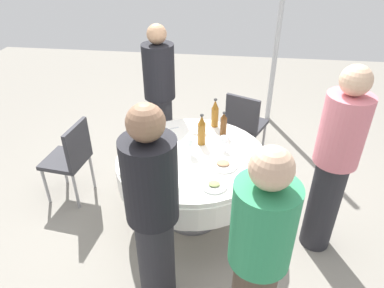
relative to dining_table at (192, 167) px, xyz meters
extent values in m
plane|color=gray|center=(0.00, 0.00, -0.59)|extent=(10.00, 10.00, 0.00)
cylinder|color=white|center=(0.00, 0.00, 0.13)|extent=(1.33, 1.33, 0.04)
cylinder|color=white|center=(0.00, 0.00, 0.00)|extent=(1.36, 1.36, 0.22)
cylinder|color=slate|center=(0.00, 0.00, -0.35)|extent=(0.14, 0.14, 0.48)
cylinder|color=slate|center=(0.00, 0.00, -0.58)|extent=(0.56, 0.56, 0.03)
cylinder|color=#593314|center=(0.26, 0.38, 0.24)|extent=(0.06, 0.06, 0.18)
cone|color=#593314|center=(0.26, 0.38, 0.35)|extent=(0.06, 0.06, 0.05)
cylinder|color=black|center=(0.26, 0.38, 0.38)|extent=(0.03, 0.03, 0.01)
cylinder|color=#2D6B38|center=(-0.10, -0.54, 0.25)|extent=(0.06, 0.06, 0.20)
cone|color=#2D6B38|center=(-0.10, -0.54, 0.39)|extent=(0.06, 0.06, 0.07)
cylinder|color=silver|center=(-0.10, -0.54, 0.43)|extent=(0.03, 0.03, 0.01)
cylinder|color=#8C5619|center=(0.16, 0.53, 0.25)|extent=(0.07, 0.07, 0.20)
cone|color=#8C5619|center=(0.16, 0.53, 0.39)|extent=(0.06, 0.06, 0.09)
cylinder|color=black|center=(0.16, 0.53, 0.44)|extent=(0.03, 0.03, 0.01)
cylinder|color=#194728|center=(-0.14, -0.35, 0.26)|extent=(0.07, 0.07, 0.22)
cone|color=#194728|center=(-0.14, -0.35, 0.41)|extent=(0.06, 0.06, 0.07)
cylinder|color=silver|center=(-0.14, -0.35, 0.45)|extent=(0.03, 0.03, 0.01)
cylinder|color=#8C5619|center=(0.07, 0.18, 0.26)|extent=(0.07, 0.07, 0.21)
cone|color=#8C5619|center=(0.07, 0.18, 0.40)|extent=(0.06, 0.06, 0.08)
cylinder|color=black|center=(0.07, 0.18, 0.45)|extent=(0.03, 0.03, 0.01)
cylinder|color=white|center=(-0.01, 0.00, 0.15)|extent=(0.06, 0.06, 0.00)
cylinder|color=white|center=(-0.01, 0.00, 0.19)|extent=(0.01, 0.01, 0.08)
cylinder|color=white|center=(-0.01, 0.00, 0.27)|extent=(0.07, 0.07, 0.08)
cylinder|color=white|center=(0.28, 0.10, 0.15)|extent=(0.06, 0.06, 0.00)
cylinder|color=white|center=(0.28, 0.10, 0.19)|extent=(0.01, 0.01, 0.07)
cylinder|color=white|center=(0.28, 0.10, 0.26)|extent=(0.06, 0.06, 0.07)
cylinder|color=white|center=(-0.37, 0.06, 0.16)|extent=(0.21, 0.21, 0.02)
ellipsoid|color=#8C9E59|center=(-0.37, 0.06, 0.17)|extent=(0.10, 0.08, 0.02)
cylinder|color=white|center=(0.23, -0.43, 0.16)|extent=(0.21, 0.21, 0.02)
ellipsoid|color=#8C9E59|center=(0.23, -0.43, 0.17)|extent=(0.09, 0.08, 0.02)
cylinder|color=white|center=(0.28, -0.14, 0.16)|extent=(0.25, 0.25, 0.02)
ellipsoid|color=tan|center=(0.28, -0.14, 0.17)|extent=(0.11, 0.10, 0.02)
cylinder|color=white|center=(-0.32, -0.25, 0.16)|extent=(0.26, 0.26, 0.02)
ellipsoid|color=#8C9E59|center=(-0.32, -0.25, 0.17)|extent=(0.12, 0.10, 0.02)
cube|color=silver|center=(-0.27, 0.41, 0.15)|extent=(0.16, 0.10, 0.00)
cube|color=silver|center=(0.41, 0.21, 0.15)|extent=(0.16, 0.11, 0.00)
cube|color=silver|center=(0.52, -0.04, 0.15)|extent=(0.13, 0.15, 0.00)
cube|color=white|center=(0.03, 0.40, 0.16)|extent=(0.14, 0.14, 0.02)
cylinder|color=#26262B|center=(1.16, -0.20, -0.14)|extent=(0.26, 0.26, 0.90)
cylinder|color=#D8727F|center=(1.16, -0.20, 0.59)|extent=(0.34, 0.34, 0.57)
sphere|color=#D8AD8C|center=(1.16, -0.20, 0.99)|extent=(0.22, 0.22, 0.22)
cylinder|color=#26262B|center=(-0.47, 0.90, -0.16)|extent=(0.26, 0.26, 0.86)
cylinder|color=black|center=(-0.47, 0.90, 0.56)|extent=(0.34, 0.34, 0.58)
sphere|color=tan|center=(-0.47, 0.90, 0.95)|extent=(0.20, 0.20, 0.20)
cylinder|color=#26262B|center=(-0.13, -0.96, -0.14)|extent=(0.26, 0.26, 0.90)
cylinder|color=black|center=(-0.13, -0.96, 0.59)|extent=(0.34, 0.34, 0.57)
sphere|color=#8C664C|center=(-0.13, -0.96, 0.99)|extent=(0.22, 0.22, 0.22)
cylinder|color=#2D8C59|center=(0.53, -1.24, 0.58)|extent=(0.34, 0.34, 0.51)
sphere|color=#D8AD8C|center=(0.53, -1.24, 0.95)|extent=(0.22, 0.22, 0.22)
cube|color=#2D2D33|center=(0.52, 1.14, -0.14)|extent=(0.53, 0.53, 0.04)
cube|color=#2D2D33|center=(0.44, 0.98, 0.07)|extent=(0.38, 0.20, 0.42)
cylinder|color=gray|center=(0.74, 1.23, -0.38)|extent=(0.03, 0.03, 0.43)
cylinder|color=gray|center=(0.43, 1.37, -0.38)|extent=(0.03, 0.03, 0.43)
cylinder|color=gray|center=(0.60, 0.92, -0.38)|extent=(0.03, 0.03, 0.43)
cylinder|color=gray|center=(0.29, 1.06, -0.38)|extent=(0.03, 0.03, 0.43)
cube|color=#2D2D33|center=(-1.31, 0.16, -0.14)|extent=(0.44, 0.44, 0.04)
cube|color=#2D2D33|center=(-1.14, 0.13, 0.07)|extent=(0.09, 0.40, 0.42)
cylinder|color=gray|center=(-1.46, 0.34, -0.38)|extent=(0.03, 0.03, 0.43)
cylinder|color=gray|center=(-1.50, 0.01, -0.38)|extent=(0.03, 0.03, 0.43)
cylinder|color=gray|center=(-1.12, 0.30, -0.38)|extent=(0.03, 0.03, 0.43)
cylinder|color=gray|center=(-1.16, -0.03, -0.38)|extent=(0.03, 0.03, 0.43)
cylinder|color=#B2B5B7|center=(0.86, 2.19, 0.68)|extent=(0.07, 0.07, 2.53)
camera|label=1|loc=(0.33, -2.59, 1.91)|focal=33.00mm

